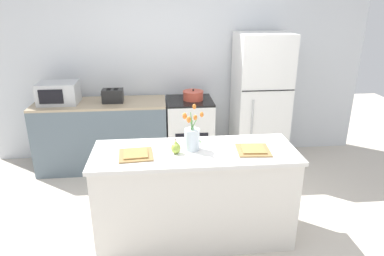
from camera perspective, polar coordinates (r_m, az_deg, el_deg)
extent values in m
plane|color=beige|center=(3.47, 0.42, -17.39)|extent=(10.00, 10.00, 0.00)
cube|color=silver|center=(4.80, -2.06, 11.03)|extent=(5.20, 0.08, 2.70)
cube|color=silver|center=(3.23, 0.44, -11.34)|extent=(1.76, 0.62, 0.86)
cube|color=silver|center=(3.02, 0.46, -4.09)|extent=(1.80, 0.66, 0.03)
cube|color=slate|center=(4.71, -14.59, -1.32)|extent=(1.68, 0.60, 0.88)
cube|color=tan|center=(4.57, -15.09, 3.99)|extent=(1.68, 0.60, 0.03)
cube|color=silver|center=(4.66, -0.39, -0.82)|extent=(0.60, 0.60, 0.89)
cube|color=black|center=(4.52, -0.40, 4.57)|extent=(0.60, 0.60, 0.02)
cube|color=black|center=(4.39, -0.03, -2.64)|extent=(0.42, 0.01, 0.29)
cube|color=white|center=(4.70, 11.25, 4.58)|extent=(0.68, 0.64, 1.76)
cube|color=black|center=(4.35, 12.62, 6.09)|extent=(0.67, 0.01, 0.01)
cylinder|color=#B2B5B7|center=(4.42, 9.91, -0.15)|extent=(0.02, 0.02, 0.76)
cylinder|color=silver|center=(3.00, -0.01, -1.92)|extent=(0.13, 0.13, 0.19)
cylinder|color=#4C9342|center=(2.97, 0.50, -0.32)|extent=(0.12, 0.01, 0.25)
ellipsoid|color=orange|center=(2.92, 1.64, 2.26)|extent=(0.03, 0.03, 0.05)
cylinder|color=#4C9342|center=(2.97, 0.07, 0.21)|extent=(0.05, 0.12, 0.30)
ellipsoid|color=orange|center=(2.97, 0.39, 3.58)|extent=(0.03, 0.03, 0.05)
cylinder|color=#4C9342|center=(2.97, -0.23, -0.51)|extent=(0.10, 0.05, 0.23)
ellipsoid|color=orange|center=(2.94, -1.23, 2.01)|extent=(0.04, 0.04, 0.06)
cylinder|color=#4C9342|center=(2.96, -0.23, -0.86)|extent=(0.04, 0.04, 0.22)
ellipsoid|color=orange|center=(2.90, -0.54, 1.39)|extent=(0.04, 0.04, 0.06)
cylinder|color=#4C9342|center=(2.95, 0.15, -0.56)|extent=(0.03, 0.09, 0.25)
ellipsoid|color=orange|center=(2.86, 0.52, 1.77)|extent=(0.03, 0.03, 0.05)
ellipsoid|color=#9EBC47|center=(2.94, -2.71, -3.37)|extent=(0.08, 0.08, 0.10)
cone|color=#9EBC47|center=(2.92, -2.72, -2.39)|extent=(0.05, 0.05, 0.04)
cylinder|color=brown|center=(2.91, -2.73, -1.93)|extent=(0.01, 0.01, 0.02)
cube|color=olive|center=(2.95, -9.35, -4.43)|extent=(0.30, 0.30, 0.01)
cube|color=#A37A42|center=(2.95, -9.36, -4.22)|extent=(0.22, 0.22, 0.01)
cube|color=olive|center=(3.05, 10.15, -3.65)|extent=(0.30, 0.30, 0.01)
cube|color=#A37A42|center=(3.05, 10.16, -3.44)|extent=(0.22, 0.22, 0.01)
cube|color=black|center=(4.50, -13.06, 5.25)|extent=(0.26, 0.18, 0.17)
cube|color=black|center=(4.48, -13.73, 6.27)|extent=(0.05, 0.11, 0.01)
cube|color=black|center=(4.47, -12.57, 6.33)|extent=(0.05, 0.11, 0.01)
cube|color=black|center=(4.51, -14.85, 5.48)|extent=(0.02, 0.02, 0.02)
cylinder|color=#CC4C38|center=(4.50, 0.19, 5.37)|extent=(0.26, 0.26, 0.11)
cylinder|color=#CC4C38|center=(4.49, 0.19, 6.11)|extent=(0.27, 0.27, 0.01)
sphere|color=black|center=(4.48, 0.19, 6.34)|extent=(0.02, 0.02, 0.02)
cube|color=#B7BABC|center=(4.64, -21.35, 5.47)|extent=(0.48, 0.36, 0.27)
cube|color=black|center=(4.48, -22.48, 4.83)|extent=(0.29, 0.01, 0.18)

